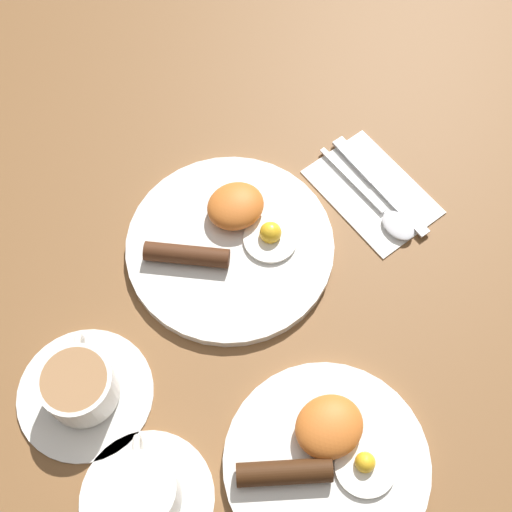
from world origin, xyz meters
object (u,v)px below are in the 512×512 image
(teacup_far, at_px, (143,494))
(breakfast_plate_near, at_px, (230,241))
(spoon, at_px, (389,216))
(breakfast_plate_far, at_px, (326,458))
(teacup_near, at_px, (81,388))
(knife, at_px, (375,180))

(teacup_far, bearing_deg, breakfast_plate_near, -137.32)
(breakfast_plate_near, height_order, spoon, breakfast_plate_near)
(breakfast_plate_far, distance_m, teacup_far, 0.21)
(breakfast_plate_far, relative_size, teacup_far, 1.55)
(teacup_near, bearing_deg, spoon, -179.64)
(breakfast_plate_near, height_order, knife, breakfast_plate_near)
(breakfast_plate_far, bearing_deg, teacup_far, -20.12)
(breakfast_plate_far, height_order, spoon, breakfast_plate_far)
(spoon, bearing_deg, teacup_near, -95.93)
(teacup_near, relative_size, knife, 0.87)
(teacup_near, height_order, teacup_far, teacup_far)
(breakfast_plate_near, height_order, breakfast_plate_far, breakfast_plate_far)
(breakfast_plate_far, relative_size, knife, 1.26)
(breakfast_plate_near, bearing_deg, breakfast_plate_far, 80.29)
(breakfast_plate_near, bearing_deg, teacup_far, 42.68)
(breakfast_plate_far, relative_size, teacup_near, 1.45)
(teacup_near, distance_m, knife, 0.47)
(breakfast_plate_near, distance_m, teacup_near, 0.26)
(breakfast_plate_far, xyz_separation_m, teacup_far, (0.19, -0.07, 0.02))
(breakfast_plate_near, xyz_separation_m, spoon, (-0.20, 0.08, -0.00))
(breakfast_plate_near, relative_size, spoon, 1.52)
(teacup_near, xyz_separation_m, spoon, (-0.45, -0.00, -0.02))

